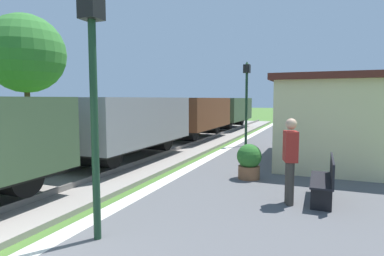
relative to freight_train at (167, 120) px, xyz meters
The scene contains 8 objects.
freight_train is the anchor object (origin of this frame).
station_hut 6.91m from the freight_train, 10.11° to the right, with size 3.50×5.80×2.78m.
bench_near_hut 8.93m from the freight_train, 42.61° to the right, with size 0.42×1.50×0.91m.
person_waiting 8.73m from the freight_train, 47.60° to the right, with size 0.33×0.43×1.71m.
potted_planter 6.73m from the freight_train, 45.16° to the right, with size 0.64×0.64×0.92m.
lamp_post_near 9.88m from the freight_train, 69.80° to the right, with size 0.28×0.28×3.70m.
lamp_post_far 3.78m from the freight_train, 16.09° to the left, with size 0.28×0.28×3.70m.
tree_trackside_far 8.49m from the freight_train, behind, with size 4.02×4.02×6.66m.
Camera 1 is at (4.02, -1.80, 2.34)m, focal length 29.89 mm.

